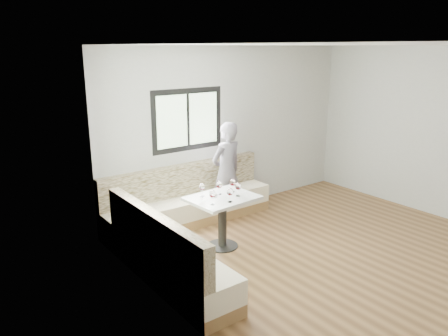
# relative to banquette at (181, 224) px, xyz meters

# --- Properties ---
(room) EXTENTS (5.01, 5.01, 2.81)m
(room) POSITION_rel_banquette_xyz_m (1.51, -1.55, 1.08)
(room) COLOR brown
(room) RESTS_ON ground
(banquette) EXTENTS (2.90, 2.80, 0.95)m
(banquette) POSITION_rel_banquette_xyz_m (0.00, 0.00, 0.00)
(banquette) COLOR olive
(banquette) RESTS_ON ground
(table) EXTENTS (0.97, 0.78, 0.76)m
(table) POSITION_rel_banquette_xyz_m (0.45, -0.39, 0.23)
(table) COLOR black
(table) RESTS_ON ground
(person) EXTENTS (0.64, 0.46, 1.63)m
(person) POSITION_rel_banquette_xyz_m (1.14, 0.43, 0.48)
(person) COLOR #605A65
(person) RESTS_ON ground
(olive_ramekin) EXTENTS (0.10, 0.10, 0.04)m
(olive_ramekin) POSITION_rel_banquette_xyz_m (0.37, -0.27, 0.44)
(olive_ramekin) COLOR white
(olive_ramekin) RESTS_ON table
(wine_glass_a) EXTENTS (0.09, 0.09, 0.20)m
(wine_glass_a) POSITION_rel_banquette_xyz_m (0.17, -0.55, 0.56)
(wine_glass_a) COLOR white
(wine_glass_a) RESTS_ON table
(wine_glass_b) EXTENTS (0.09, 0.09, 0.20)m
(wine_glass_b) POSITION_rel_banquette_xyz_m (0.40, -0.62, 0.56)
(wine_glass_b) COLOR white
(wine_glass_b) RESTS_ON table
(wine_glass_c) EXTENTS (0.09, 0.09, 0.20)m
(wine_glass_c) POSITION_rel_banquette_xyz_m (0.64, -0.49, 0.56)
(wine_glass_c) COLOR white
(wine_glass_c) RESTS_ON table
(wine_glass_d) EXTENTS (0.09, 0.09, 0.20)m
(wine_glass_d) POSITION_rel_banquette_xyz_m (0.48, -0.28, 0.56)
(wine_glass_d) COLOR white
(wine_glass_d) RESTS_ON table
(wine_glass_e) EXTENTS (0.09, 0.09, 0.20)m
(wine_glass_e) POSITION_rel_banquette_xyz_m (0.69, -0.30, 0.56)
(wine_glass_e) COLOR white
(wine_glass_e) RESTS_ON table
(wine_glass_f) EXTENTS (0.09, 0.09, 0.20)m
(wine_glass_f) POSITION_rel_banquette_xyz_m (0.23, -0.21, 0.56)
(wine_glass_f) COLOR white
(wine_glass_f) RESTS_ON table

